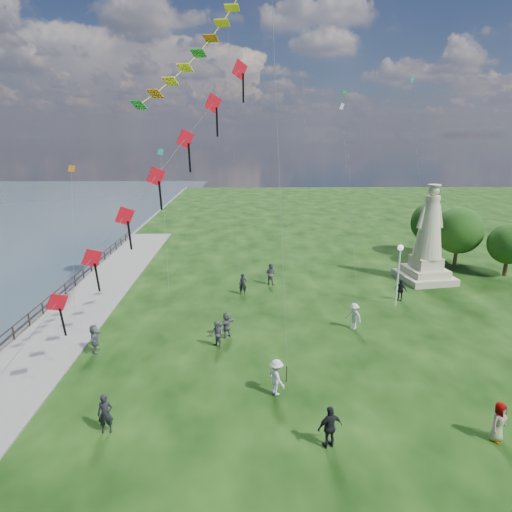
{
  "coord_description": "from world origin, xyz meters",
  "views": [
    {
      "loc": [
        -1.55,
        -16.89,
        12.56
      ],
      "look_at": [
        -1.0,
        8.0,
        5.5
      ],
      "focal_mm": 30.0,
      "sensor_mm": 36.0,
      "label": 1
    }
  ],
  "objects_px": {
    "person_1": "(217,335)",
    "person_4": "(498,422)",
    "person_8": "(354,316)",
    "statue": "(428,245)",
    "person_6": "(243,284)",
    "person_9": "(400,290)",
    "person_2": "(276,377)",
    "person_11": "(226,325)",
    "person_0": "(105,414)",
    "person_7": "(271,274)",
    "lamppost": "(399,262)",
    "person_3": "(330,427)",
    "person_5": "(95,338)"
  },
  "relations": [
    {
      "from": "person_8",
      "to": "person_9",
      "type": "xyz_separation_m",
      "value": [
        4.9,
        5.05,
        -0.05
      ]
    },
    {
      "from": "person_1",
      "to": "person_11",
      "type": "bearing_deg",
      "value": 115.81
    },
    {
      "from": "person_5",
      "to": "person_11",
      "type": "bearing_deg",
      "value": -82.87
    },
    {
      "from": "person_0",
      "to": "person_5",
      "type": "height_order",
      "value": "person_0"
    },
    {
      "from": "person_3",
      "to": "person_4",
      "type": "distance_m",
      "value": 7.21
    },
    {
      "from": "person_3",
      "to": "statue",
      "type": "bearing_deg",
      "value": -139.54
    },
    {
      "from": "person_0",
      "to": "person_4",
      "type": "relative_size",
      "value": 1.02
    },
    {
      "from": "person_0",
      "to": "person_8",
      "type": "relative_size",
      "value": 1.01
    },
    {
      "from": "person_1",
      "to": "person_4",
      "type": "height_order",
      "value": "person_4"
    },
    {
      "from": "person_2",
      "to": "person_9",
      "type": "relative_size",
      "value": 1.11
    },
    {
      "from": "person_8",
      "to": "person_1",
      "type": "bearing_deg",
      "value": -113.97
    },
    {
      "from": "statue",
      "to": "person_6",
      "type": "height_order",
      "value": "statue"
    },
    {
      "from": "lamppost",
      "to": "statue",
      "type": "bearing_deg",
      "value": 51.79
    },
    {
      "from": "person_2",
      "to": "person_4",
      "type": "height_order",
      "value": "person_2"
    },
    {
      "from": "statue",
      "to": "person_8",
      "type": "relative_size",
      "value": 4.74
    },
    {
      "from": "person_1",
      "to": "person_2",
      "type": "height_order",
      "value": "person_2"
    },
    {
      "from": "lamppost",
      "to": "person_1",
      "type": "height_order",
      "value": "lamppost"
    },
    {
      "from": "statue",
      "to": "person_5",
      "type": "height_order",
      "value": "statue"
    },
    {
      "from": "lamppost",
      "to": "person_8",
      "type": "bearing_deg",
      "value": -136.64
    },
    {
      "from": "person_2",
      "to": "person_3",
      "type": "relative_size",
      "value": 0.99
    },
    {
      "from": "person_2",
      "to": "person_11",
      "type": "distance_m",
      "value": 6.96
    },
    {
      "from": "person_1",
      "to": "person_9",
      "type": "xyz_separation_m",
      "value": [
        13.87,
        7.5,
        -0.0
      ]
    },
    {
      "from": "statue",
      "to": "person_7",
      "type": "xyz_separation_m",
      "value": [
        -13.82,
        -0.72,
        -2.26
      ]
    },
    {
      "from": "lamppost",
      "to": "person_8",
      "type": "xyz_separation_m",
      "value": [
        -4.2,
        -3.96,
        -2.56
      ]
    },
    {
      "from": "person_0",
      "to": "person_9",
      "type": "bearing_deg",
      "value": 32.31
    },
    {
      "from": "person_2",
      "to": "person_11",
      "type": "height_order",
      "value": "person_2"
    },
    {
      "from": "lamppost",
      "to": "person_3",
      "type": "distance_m",
      "value": 17.34
    },
    {
      "from": "statue",
      "to": "person_5",
      "type": "relative_size",
      "value": 4.87
    },
    {
      "from": "person_5",
      "to": "person_6",
      "type": "relative_size",
      "value": 1.0
    },
    {
      "from": "lamppost",
      "to": "person_7",
      "type": "bearing_deg",
      "value": 151.42
    },
    {
      "from": "person_0",
      "to": "person_7",
      "type": "height_order",
      "value": "person_7"
    },
    {
      "from": "person_7",
      "to": "person_8",
      "type": "xyz_separation_m",
      "value": [
        5.08,
        -9.02,
        -0.07
      ]
    },
    {
      "from": "lamppost",
      "to": "person_2",
      "type": "height_order",
      "value": "lamppost"
    },
    {
      "from": "statue",
      "to": "person_7",
      "type": "relative_size",
      "value": 4.42
    },
    {
      "from": "lamppost",
      "to": "person_3",
      "type": "bearing_deg",
      "value": -117.54
    },
    {
      "from": "statue",
      "to": "person_0",
      "type": "height_order",
      "value": "statue"
    },
    {
      "from": "person_6",
      "to": "person_9",
      "type": "distance_m",
      "value": 12.47
    },
    {
      "from": "person_2",
      "to": "person_3",
      "type": "bearing_deg",
      "value": 176.9
    },
    {
      "from": "person_11",
      "to": "person_4",
      "type": "bearing_deg",
      "value": 93.84
    },
    {
      "from": "person_8",
      "to": "person_6",
      "type": "bearing_deg",
      "value": -170.71
    },
    {
      "from": "person_6",
      "to": "person_11",
      "type": "xyz_separation_m",
      "value": [
        -0.99,
        -7.65,
        -0.02
      ]
    },
    {
      "from": "person_6",
      "to": "statue",
      "type": "bearing_deg",
      "value": 8.44
    },
    {
      "from": "person_3",
      "to": "person_11",
      "type": "height_order",
      "value": "person_3"
    },
    {
      "from": "statue",
      "to": "person_4",
      "type": "distance_m",
      "value": 21.52
    },
    {
      "from": "person_1",
      "to": "person_11",
      "type": "height_order",
      "value": "person_11"
    },
    {
      "from": "person_5",
      "to": "person_7",
      "type": "xyz_separation_m",
      "value": [
        11.16,
        11.84,
        0.09
      ]
    },
    {
      "from": "person_1",
      "to": "person_6",
      "type": "xyz_separation_m",
      "value": [
        1.5,
        9.05,
        0.03
      ]
    },
    {
      "from": "person_11",
      "to": "statue",
      "type": "bearing_deg",
      "value": 165.74
    },
    {
      "from": "person_1",
      "to": "person_6",
      "type": "relative_size",
      "value": 0.97
    },
    {
      "from": "person_6",
      "to": "person_7",
      "type": "bearing_deg",
      "value": 42.81
    }
  ]
}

